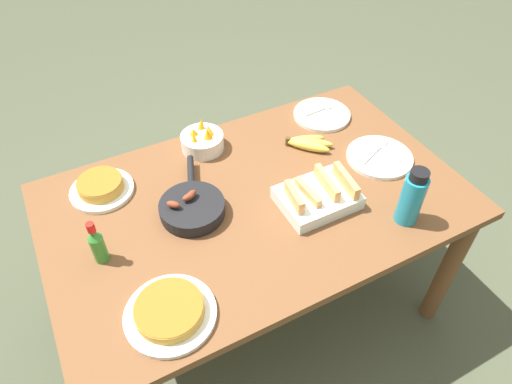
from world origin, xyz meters
TOP-DOWN VIEW (x-y plane):
  - ground_plane at (0.00, 0.00)m, footprint 14.00×14.00m
  - dining_table at (0.00, 0.00)m, footprint 1.48×0.92m
  - banana_bunch at (0.32, 0.16)m, footprint 0.18×0.16m
  - melon_tray at (0.18, -0.12)m, footprint 0.26×0.20m
  - skillet at (-0.23, 0.04)m, footprint 0.22×0.36m
  - frittata_plate_center at (-0.48, 0.29)m, footprint 0.23×0.23m
  - frittata_plate_side at (-0.43, -0.30)m, footprint 0.26×0.26m
  - empty_plate_near_front at (0.53, -0.03)m, footprint 0.26×0.26m
  - empty_plate_far_left at (0.48, 0.31)m, footprint 0.25×0.25m
  - fruit_bowl_mango at (-0.06, 0.35)m, footprint 0.17×0.17m
  - water_bottle at (0.41, -0.32)m, footprint 0.08×0.08m
  - hot_sauce_bottle at (-0.55, -0.01)m, footprint 0.05×0.05m

SIDE VIEW (x-z plane):
  - ground_plane at x=0.00m, z-range 0.00..0.00m
  - dining_table at x=0.00m, z-range 0.26..0.97m
  - empty_plate_far_left at x=0.48m, z-range 0.70..0.73m
  - empty_plate_near_front at x=0.53m, z-range 0.70..0.73m
  - banana_bunch at x=0.32m, z-range 0.71..0.75m
  - frittata_plate_side at x=-0.43m, z-range 0.70..0.75m
  - frittata_plate_center at x=-0.48m, z-range 0.70..0.76m
  - skillet at x=-0.23m, z-range 0.69..0.78m
  - melon_tray at x=0.18m, z-range 0.69..0.79m
  - fruit_bowl_mango at x=-0.06m, z-range 0.69..0.80m
  - hot_sauce_bottle at x=-0.55m, z-range 0.70..0.86m
  - water_bottle at x=0.41m, z-range 0.70..0.92m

